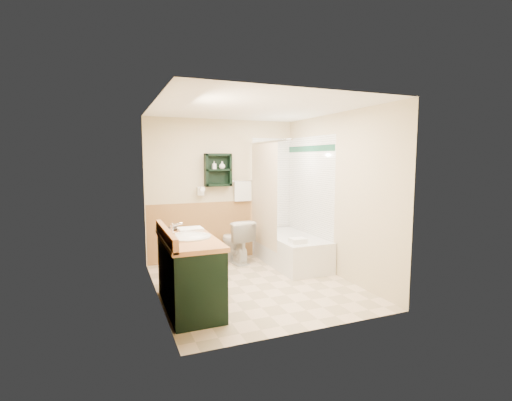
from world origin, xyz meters
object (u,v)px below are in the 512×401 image
Objects in this scene: vanity_book at (167,221)px; soap_bottle_b at (222,166)px; vanity at (189,272)px; toilet at (236,241)px; soap_bottle_a at (214,167)px; wall_shelf at (218,170)px; bathtub at (291,250)px; hair_dryer at (201,191)px.

soap_bottle_b reaches higher than vanity_book.
vanity is 1.97m from toilet.
vanity_book is (-1.29, -1.07, 0.59)m from toilet.
toilet is (1.13, 1.62, -0.06)m from vanity.
vanity is 10.14× the size of soap_bottle_b.
soap_bottle_a is 0.14m from soap_bottle_b.
soap_bottle_a is (-0.07, -0.01, 0.05)m from wall_shelf.
hair_dryer is at bearing 150.63° from bathtub.
vanity_book is at bearing 106.80° from vanity.
bathtub is 1.82m from soap_bottle_b.
vanity_book is 1.68× the size of soap_bottle_a.
bathtub is 1.88m from soap_bottle_a.
toilet is 5.65× the size of soap_bottle_b.
wall_shelf is 2.29× the size of hair_dryer.
soap_bottle_b is at bearing 143.17° from bathtub.
soap_bottle_b is (-0.16, 0.22, 1.26)m from toilet.
soap_bottle_a is 1.03× the size of soap_bottle_b.
soap_bottle_b is (-0.96, 0.72, 1.37)m from bathtub.
vanity_book is at bearing -127.56° from soap_bottle_a.
vanity reaches higher than toilet.
wall_shelf is 1.23m from toilet.
soap_bottle_b is at bearing 62.28° from vanity.
hair_dryer is 1.03m from toilet.
toilet is at bearing 55.18° from vanity.
wall_shelf is at bearing -4.76° from hair_dryer.
wall_shelf reaches higher than vanity_book.
vanity_book is at bearing -131.24° from soap_bottle_b.
bathtub is at bearing -36.83° from soap_bottle_b.
soap_bottle_a is at bearing 180.00° from soap_bottle_b.
soap_bottle_a reaches higher than bathtub.
hair_dryer is 1.07× the size of vanity_book.
toilet is 1.29m from soap_bottle_a.
vanity is at bearing -80.46° from vanity_book.
vanity is (-0.89, -1.84, -1.13)m from wall_shelf.
hair_dryer is 0.56m from soap_bottle_b.
soap_bottle_a is at bearing -7.42° from hair_dryer.
soap_bottle_a is (0.83, 1.83, 1.18)m from vanity.
hair_dryer is at bearing 52.78° from vanity_book.
bathtub is (1.92, 1.12, -0.17)m from vanity.
soap_bottle_b reaches higher than hair_dryer.
vanity is at bearing -114.22° from soap_bottle_a.
soap_bottle_b is at bearing -61.10° from toilet.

